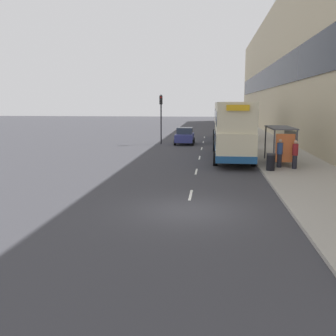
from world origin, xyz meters
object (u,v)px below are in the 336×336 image
object	(u,v)px
double_decker_bus_near	(232,129)
pedestrian_at_shelter	(280,153)
pedestrian_2	(286,147)
double_decker_bus_ahead	(226,120)
bus_shelter	(284,138)
pedestrian_1	(295,154)
litter_bin	(271,162)
car_0	(185,136)
traffic_light_far_kerb	(161,111)

from	to	relation	value
double_decker_bus_near	pedestrian_at_shelter	xyz separation A→B (m)	(2.80, -4.62, -1.21)
pedestrian_2	pedestrian_at_shelter	bearing A→B (deg)	-107.12
double_decker_bus_near	double_decker_bus_ahead	xyz separation A→B (m)	(0.03, 14.94, -0.00)
bus_shelter	double_decker_bus_ahead	xyz separation A→B (m)	(-3.27, 17.92, 0.41)
bus_shelter	pedestrian_2	world-z (taller)	bus_shelter
pedestrian_at_shelter	pedestrian_1	xyz separation A→B (m)	(0.87, -0.42, -0.01)
double_decker_bus_near	litter_bin	xyz separation A→B (m)	(2.08, -5.84, -1.62)
bus_shelter	car_0	size ratio (longest dim) A/B	1.10
bus_shelter	pedestrian_1	bearing A→B (deg)	-79.70
pedestrian_1	traffic_light_far_kerb	bearing A→B (deg)	124.90
double_decker_bus_ahead	car_0	size ratio (longest dim) A/B	2.95
double_decker_bus_ahead	pedestrian_at_shelter	world-z (taller)	double_decker_bus_ahead
litter_bin	traffic_light_far_kerb	xyz separation A→B (m)	(-8.95, 15.92, 2.77)
bus_shelter	traffic_light_far_kerb	distance (m)	16.63
pedestrian_1	car_0	bearing A→B (deg)	118.12
double_decker_bus_ahead	litter_bin	size ratio (longest dim) A/B	10.73
pedestrian_2	litter_bin	size ratio (longest dim) A/B	1.77
bus_shelter	pedestrian_2	distance (m)	1.89
traffic_light_far_kerb	pedestrian_2	bearing A→B (deg)	-46.92
litter_bin	pedestrian_2	bearing A→B (deg)	68.93
double_decker_bus_ahead	traffic_light_far_kerb	size ratio (longest dim) A/B	2.20
bus_shelter	double_decker_bus_ahead	size ratio (longest dim) A/B	0.37
bus_shelter	pedestrian_at_shelter	xyz separation A→B (m)	(-0.50, -1.63, -0.80)
pedestrian_1	litter_bin	bearing A→B (deg)	-153.13
pedestrian_2	litter_bin	bearing A→B (deg)	-111.07
litter_bin	traffic_light_far_kerb	size ratio (longest dim) A/B	0.20
pedestrian_1	bus_shelter	bearing A→B (deg)	100.30
pedestrian_1	litter_bin	world-z (taller)	pedestrian_1
bus_shelter	car_0	bearing A→B (deg)	120.54
car_0	bus_shelter	bearing A→B (deg)	120.54
double_decker_bus_near	pedestrian_2	distance (m)	4.21
double_decker_bus_ahead	litter_bin	world-z (taller)	double_decker_bus_ahead
car_0	pedestrian_1	xyz separation A→B (m)	(8.04, -15.05, 0.20)
double_decker_bus_ahead	pedestrian_2	xyz separation A→B (m)	(3.78, -16.28, -1.19)
car_0	traffic_light_far_kerb	bearing A→B (deg)	-1.54
double_decker_bus_near	double_decker_bus_ahead	distance (m)	14.94
car_0	pedestrian_1	bearing A→B (deg)	118.12
pedestrian_2	bus_shelter	bearing A→B (deg)	-107.32
double_decker_bus_ahead	pedestrian_2	bearing A→B (deg)	-76.94
double_decker_bus_near	traffic_light_far_kerb	size ratio (longest dim) A/B	2.24
double_decker_bus_near	double_decker_bus_ahead	size ratio (longest dim) A/B	1.02
double_decker_bus_ahead	litter_bin	distance (m)	20.95
pedestrian_at_shelter	pedestrian_2	world-z (taller)	pedestrian_2
bus_shelter	litter_bin	bearing A→B (deg)	-113.13
bus_shelter	pedestrian_2	size ratio (longest dim) A/B	2.26
traffic_light_far_kerb	double_decker_bus_ahead	bearing A→B (deg)	35.13
pedestrian_2	traffic_light_far_kerb	xyz separation A→B (m)	(-10.68, 11.42, 2.34)
double_decker_bus_near	pedestrian_at_shelter	world-z (taller)	double_decker_bus_near
bus_shelter	traffic_light_far_kerb	size ratio (longest dim) A/B	0.82
double_decker_bus_ahead	litter_bin	xyz separation A→B (m)	(2.04, -20.78, -1.62)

